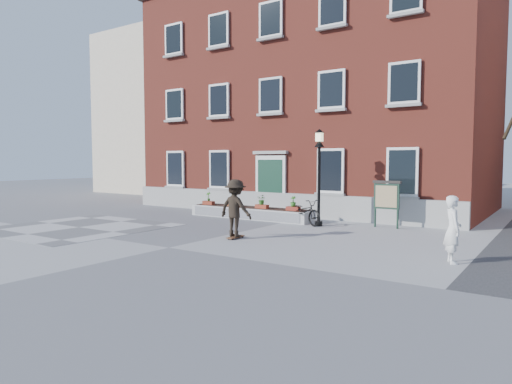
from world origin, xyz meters
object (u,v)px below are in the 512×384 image
Objects in this scene: bystander at (453,229)px; lamp_post at (319,164)px; notice_board at (387,196)px; skateboarder at (235,208)px; bicycle at (304,212)px.

lamp_post is (-5.90, 4.09, 1.66)m from bystander.
skateboarder reaches higher than notice_board.
bicycle is 3.38m from notice_board.
skateboarder is (-3.43, -5.35, -0.22)m from notice_board.
bicycle is 1.09× the size of notice_board.
skateboarder is (-0.31, -4.28, 0.51)m from bicycle.
bicycle is 0.52× the size of lamp_post.
bicycle is 1.01× the size of skateboarder.
bicycle is 2.12m from lamp_post.
lamp_post is 4.66m from skateboarder.
skateboarder is at bearing -122.68° from notice_board.
bicycle is at bearing -177.83° from lamp_post.
bicycle is at bearing 32.00° from bystander.
bystander is 0.94× the size of notice_board.
skateboarder is at bearing 65.50° from bystander.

